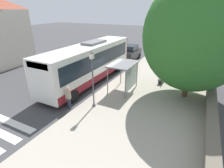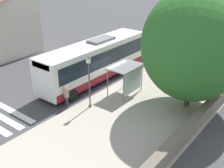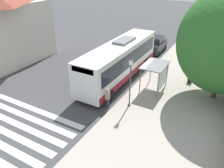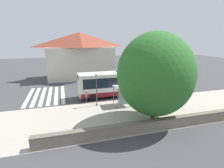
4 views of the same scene
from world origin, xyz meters
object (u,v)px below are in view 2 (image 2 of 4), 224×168
object	(u,v)px
bench	(173,82)
parked_car_behind_bus	(152,47)
bus_shelter	(127,71)
street_lamp_near	(89,78)
pedestrian	(66,95)
shade_tree	(194,45)
bus	(95,60)

from	to	relation	value
bench	parked_car_behind_bus	bearing A→B (deg)	-46.41
bus_shelter	street_lamp_near	size ratio (longest dim) A/B	0.71
pedestrian	shade_tree	distance (m)	9.86
pedestrian	street_lamp_near	world-z (taller)	street_lamp_near
bench	street_lamp_near	xyz separation A→B (m)	(3.39, 6.95, 1.93)
street_lamp_near	pedestrian	bearing A→B (deg)	39.88
bus_shelter	parked_car_behind_bus	world-z (taller)	bus_shelter
bench	parked_car_behind_bus	xyz separation A→B (m)	(5.81, -6.10, 0.48)
pedestrian	bench	distance (m)	9.37
bus	shade_tree	size ratio (longest dim) A/B	1.34
bus	parked_car_behind_bus	xyz separation A→B (m)	(-0.53, -9.02, -0.96)
bus_shelter	street_lamp_near	world-z (taller)	street_lamp_near
pedestrian	bench	bearing A→B (deg)	-120.39
bus_shelter	bus	bearing A→B (deg)	-7.79
pedestrian	parked_car_behind_bus	xyz separation A→B (m)	(1.08, -14.17, -0.07)
bus_shelter	bench	bearing A→B (deg)	-126.04
bench	shade_tree	size ratio (longest dim) A/B	0.20
bench	street_lamp_near	distance (m)	7.97
street_lamp_near	shade_tree	bearing A→B (deg)	-140.60
bus_shelter	pedestrian	xyz separation A→B (m)	(2.23, 4.63, -1.00)
bus_shelter	street_lamp_near	xyz separation A→B (m)	(0.89, 3.51, 0.38)
bus_shelter	pedestrian	bearing A→B (deg)	64.30
bus_shelter	street_lamp_near	distance (m)	3.64
pedestrian	bus_shelter	bearing A→B (deg)	-115.70
bus	pedestrian	distance (m)	5.47
street_lamp_near	parked_car_behind_bus	world-z (taller)	street_lamp_near
pedestrian	bench	size ratio (longest dim) A/B	0.97
bus_shelter	parked_car_behind_bus	bearing A→B (deg)	-70.89
bus	shade_tree	world-z (taller)	shade_tree
bus	pedestrian	size ratio (longest dim) A/B	6.80
bus	shade_tree	xyz separation A→B (m)	(-8.63, -0.63, 2.91)
bus	bench	size ratio (longest dim) A/B	6.58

